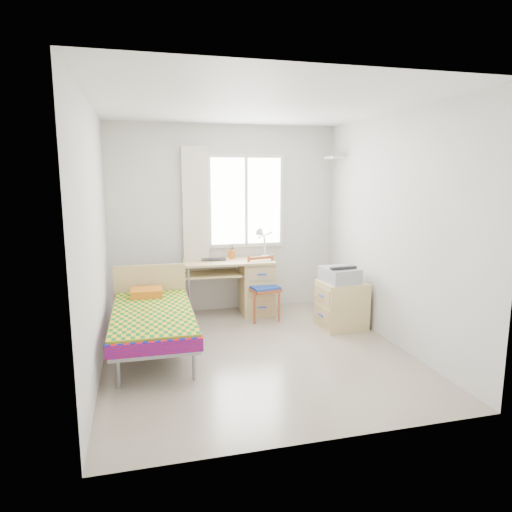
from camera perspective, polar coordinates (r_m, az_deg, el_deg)
The scene contains 17 objects.
floor at distance 5.09m, azimuth -0.00°, elevation -11.99°, with size 3.50×3.50×0.00m, color #BCAD93.
ceiling at distance 4.77m, azimuth -0.00°, elevation 18.39°, with size 3.50×3.50×0.00m, color white.
wall_back at distance 6.45m, azimuth -3.90°, elevation 4.61°, with size 3.20×3.20×0.00m, color silver.
wall_left at distance 4.63m, azimuth -19.58°, elevation 1.91°, with size 3.50×3.50×0.00m, color silver.
wall_right at distance 5.38m, azimuth 16.76°, elevation 3.12°, with size 3.50×3.50×0.00m, color silver.
window at distance 6.47m, azimuth -1.26°, elevation 6.87°, with size 1.10×0.04×1.30m.
curtain at distance 6.31m, azimuth -7.57°, elevation 5.79°, with size 0.35×0.05×1.70m, color beige.
floating_shelf at distance 6.54m, azimuth 9.84°, elevation 12.02°, with size 0.20×0.32×0.03m, color white.
bed at distance 5.18m, azimuth -12.81°, elevation -7.27°, with size 0.89×1.86×0.80m.
desk at distance 6.37m, azimuth -0.57°, elevation -3.52°, with size 1.25×0.62×0.76m.
chair at distance 6.12m, azimuth 0.91°, elevation -3.44°, with size 0.43×0.43×0.85m.
cabinet at distance 5.90m, azimuth 10.63°, elevation -6.00°, with size 0.57×0.50×0.59m.
printer at distance 5.78m, azimuth 10.42°, elevation -2.29°, with size 0.43×0.48×0.19m.
laptop at distance 6.20m, azimuth -5.25°, elevation -0.51°, with size 0.34×0.22×0.03m, color black.
pen_cup at distance 6.38m, azimuth -3.06°, elevation 0.20°, with size 0.09×0.09×0.11m, color orange.
task_lamp at distance 6.25m, azimuth 0.84°, elevation 2.06°, with size 0.24×0.33×0.44m.
book at distance 6.21m, azimuth -5.12°, elevation -2.24°, with size 0.16×0.22×0.02m, color gray.
Camera 1 is at (-1.18, -4.57, 1.91)m, focal length 32.00 mm.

